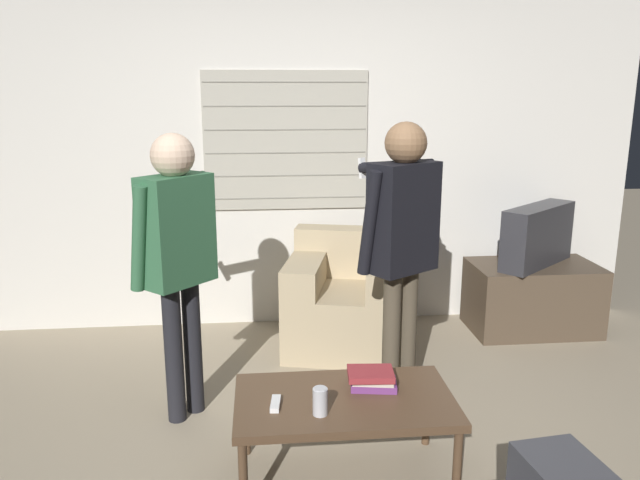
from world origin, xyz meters
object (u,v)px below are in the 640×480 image
(soda_can, at_px, (320,401))
(person_right_standing, at_px, (401,230))
(tv, at_px, (537,236))
(spare_remote, at_px, (275,404))
(book_stack, at_px, (372,378))
(armchair_beige, at_px, (346,300))
(person_left_standing, at_px, (176,243))
(coffee_table, at_px, (344,405))

(soda_can, bearing_deg, person_right_standing, 57.91)
(tv, height_order, person_right_standing, person_right_standing)
(soda_can, height_order, spare_remote, soda_can)
(book_stack, bearing_deg, armchair_beige, 86.77)
(person_left_standing, distance_m, soda_can, 1.19)
(tv, distance_m, book_stack, 2.25)
(armchair_beige, xyz_separation_m, book_stack, (-0.08, -1.48, 0.13))
(armchair_beige, bearing_deg, tv, -160.62)
(person_left_standing, relative_size, spare_remote, 11.86)
(coffee_table, height_order, person_left_standing, person_left_standing)
(spare_remote, bearing_deg, armchair_beige, 77.74)
(tv, bearing_deg, coffee_table, 6.14)
(coffee_table, bearing_deg, tv, 45.84)
(spare_remote, bearing_deg, tv, 48.01)
(armchair_beige, height_order, coffee_table, armchair_beige)
(armchair_beige, distance_m, soda_can, 1.75)
(person_right_standing, height_order, soda_can, person_right_standing)
(tv, xyz_separation_m, soda_can, (-1.80, -1.86, -0.26))
(person_left_standing, height_order, book_stack, person_left_standing)
(person_left_standing, bearing_deg, book_stack, -79.35)
(armchair_beige, height_order, soda_can, armchair_beige)
(armchair_beige, bearing_deg, soda_can, 91.77)
(armchair_beige, relative_size, book_stack, 3.89)
(person_right_standing, distance_m, book_stack, 0.89)
(book_stack, height_order, soda_can, soda_can)
(coffee_table, distance_m, book_stack, 0.19)
(armchair_beige, height_order, book_stack, armchair_beige)
(person_left_standing, bearing_deg, tv, -24.86)
(armchair_beige, distance_m, coffee_table, 1.59)
(tv, height_order, person_left_standing, person_left_standing)
(book_stack, bearing_deg, coffee_table, -148.79)
(armchair_beige, relative_size, person_right_standing, 0.59)
(person_left_standing, height_order, person_right_standing, person_right_standing)
(tv, bearing_deg, book_stack, 7.23)
(coffee_table, height_order, spare_remote, spare_remote)
(tv, height_order, book_stack, tv)
(armchair_beige, relative_size, person_left_standing, 0.61)
(armchair_beige, height_order, person_left_standing, person_left_standing)
(spare_remote, bearing_deg, soda_can, -18.96)
(person_right_standing, xyz_separation_m, soda_can, (-0.54, -0.85, -0.56))
(coffee_table, bearing_deg, person_right_standing, 60.21)
(person_left_standing, relative_size, soda_can, 12.58)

